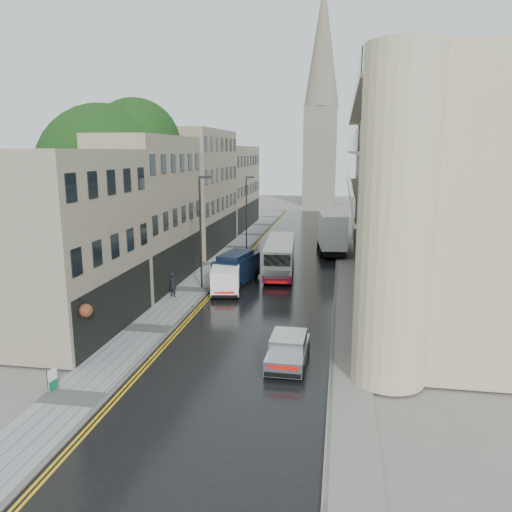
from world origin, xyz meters
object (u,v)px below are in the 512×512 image
(lamp_post_far, at_px, (246,213))
(silver_hatchback, at_px, (267,360))
(tree_far, at_px, (169,190))
(white_lorry, at_px, (322,236))
(lamp_post_near, at_px, (201,233))
(tree_near, at_px, (106,193))
(estate_sign, at_px, (52,380))
(cream_bus, at_px, (265,263))
(navy_van, at_px, (217,271))
(pedestrian, at_px, (173,285))
(white_van, at_px, (212,284))

(lamp_post_far, bearing_deg, silver_hatchback, -94.10)
(tree_far, distance_m, white_lorry, 15.78)
(silver_hatchback, distance_m, lamp_post_near, 15.65)
(silver_hatchback, bearing_deg, tree_near, 136.83)
(tree_far, relative_size, estate_sign, 13.83)
(cream_bus, xyz_separation_m, navy_van, (-3.22, -2.94, -0.07))
(tree_far, distance_m, estate_sign, 30.84)
(white_lorry, bearing_deg, pedestrian, -128.43)
(white_lorry, bearing_deg, silver_hatchback, -99.63)
(silver_hatchback, height_order, white_van, white_van)
(tree_near, bearing_deg, lamp_post_far, 62.56)
(cream_bus, bearing_deg, navy_van, -142.00)
(lamp_post_near, bearing_deg, silver_hatchback, -87.02)
(tree_far, height_order, silver_hatchback, tree_far)
(white_lorry, bearing_deg, navy_van, -127.01)
(white_van, bearing_deg, white_lorry, 55.23)
(silver_hatchback, bearing_deg, pedestrian, 127.81)
(white_lorry, height_order, navy_van, white_lorry)
(tree_far, height_order, lamp_post_far, tree_far)
(lamp_post_far, bearing_deg, cream_bus, -88.93)
(cream_bus, bearing_deg, white_lorry, 62.53)
(pedestrian, distance_m, lamp_post_far, 18.06)
(tree_far, relative_size, cream_bus, 1.27)
(tree_near, xyz_separation_m, white_van, (8.63, -2.38, -5.91))
(tree_near, distance_m, tree_far, 13.02)
(white_lorry, relative_size, lamp_post_near, 0.97)
(tree_near, distance_m, cream_bus, 13.20)
(cream_bus, bearing_deg, estate_sign, -111.13)
(estate_sign, bearing_deg, silver_hatchback, 30.64)
(tree_far, distance_m, lamp_post_near, 15.01)
(lamp_post_near, height_order, estate_sign, lamp_post_near)
(white_van, xyz_separation_m, navy_van, (-0.36, 2.70, 0.25))
(tree_far, bearing_deg, navy_van, -57.84)
(silver_hatchback, xyz_separation_m, estate_sign, (-8.70, -3.10, -0.19))
(pedestrian, bearing_deg, estate_sign, 108.56)
(cream_bus, height_order, estate_sign, cream_bus)
(cream_bus, bearing_deg, lamp_post_far, 103.29)
(cream_bus, xyz_separation_m, estate_sign, (-6.05, -20.13, -0.79))
(tree_far, xyz_separation_m, lamp_post_near, (6.95, -13.14, -2.05))
(white_lorry, xyz_separation_m, pedestrian, (-9.57, -15.47, -1.11))
(lamp_post_near, height_order, lamp_post_far, lamp_post_near)
(white_van, bearing_deg, navy_van, 87.30)
(cream_bus, height_order, silver_hatchback, cream_bus)
(estate_sign, bearing_deg, white_van, 88.62)
(lamp_post_far, bearing_deg, tree_near, -134.07)
(cream_bus, distance_m, lamp_post_near, 6.13)
(silver_hatchback, relative_size, white_van, 0.88)
(white_van, bearing_deg, estate_sign, -112.61)
(silver_hatchback, bearing_deg, white_lorry, 88.09)
(cream_bus, relative_size, lamp_post_near, 1.21)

